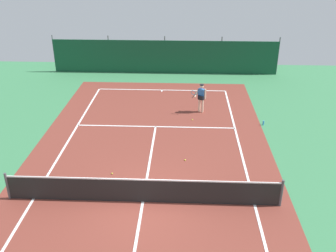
% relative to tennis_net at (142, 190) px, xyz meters
% --- Properties ---
extents(ground_plane, '(36.00, 36.00, 0.00)m').
position_rel_tennis_net_xyz_m(ground_plane, '(0.00, 0.00, -0.51)').
color(ground_plane, '#387A4C').
extents(court_surface, '(11.02, 26.60, 0.01)m').
position_rel_tennis_net_xyz_m(court_surface, '(0.00, 0.00, -0.51)').
color(court_surface, brown).
rests_on(court_surface, ground).
extents(tennis_net, '(10.12, 0.10, 1.10)m').
position_rel_tennis_net_xyz_m(tennis_net, '(0.00, 0.00, 0.00)').
color(tennis_net, black).
rests_on(tennis_net, ground).
extents(back_fence, '(16.30, 0.98, 2.70)m').
position_rel_tennis_net_xyz_m(back_fence, '(-0.00, 16.04, 0.16)').
color(back_fence, '#14472D').
rests_on(back_fence, ground).
extents(tennis_player, '(0.86, 0.62, 1.64)m').
position_rel_tennis_net_xyz_m(tennis_player, '(2.40, 8.45, 0.45)').
color(tennis_player, beige).
rests_on(tennis_player, ground).
extents(tennis_ball_near_player, '(0.07, 0.07, 0.07)m').
position_rel_tennis_net_xyz_m(tennis_ball_near_player, '(1.92, 7.32, -0.48)').
color(tennis_ball_near_player, '#CCDB33').
rests_on(tennis_ball_near_player, ground).
extents(tennis_ball_midcourt, '(0.07, 0.07, 0.07)m').
position_rel_tennis_net_xyz_m(tennis_ball_midcourt, '(-1.47, 1.81, -0.48)').
color(tennis_ball_midcourt, '#CCDB33').
rests_on(tennis_ball_midcourt, ground).
extents(tennis_ball_by_sideline, '(0.07, 0.07, 0.07)m').
position_rel_tennis_net_xyz_m(tennis_ball_by_sideline, '(1.55, 3.04, -0.48)').
color(tennis_ball_by_sideline, '#CCDB33').
rests_on(tennis_ball_by_sideline, ground).
extents(water_bottle, '(0.08, 0.08, 0.24)m').
position_rel_tennis_net_xyz_m(water_bottle, '(5.64, 6.87, -0.39)').
color(water_bottle, '#338CD8').
rests_on(water_bottle, ground).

